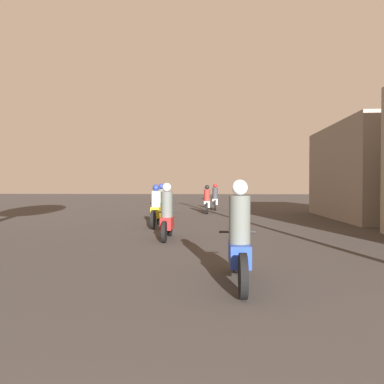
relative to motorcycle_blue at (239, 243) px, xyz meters
The scene contains 7 objects.
motorcycle_blue is the anchor object (origin of this frame).
motorcycle_red 4.93m from the motorcycle_blue, 109.94° to the left, with size 0.60×1.86×1.57m.
motorcycle_yellow 8.04m from the motorcycle_blue, 107.75° to the left, with size 0.60×2.11×1.53m.
motorcycle_green 11.43m from the motorcycle_blue, 103.89° to the left, with size 0.60×2.01×1.56m.
motorcycle_silver 14.25m from the motorcycle_blue, 92.93° to the left, with size 0.60×1.93×1.50m.
motorcycle_white 17.06m from the motorcycle_blue, 90.98° to the left, with size 0.60×2.10×1.58m.
building_right_far 13.53m from the motorcycle_blue, 58.57° to the left, with size 4.31×7.35×4.18m.
Camera 1 is at (0.71, 0.36, 1.52)m, focal length 35.00 mm.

